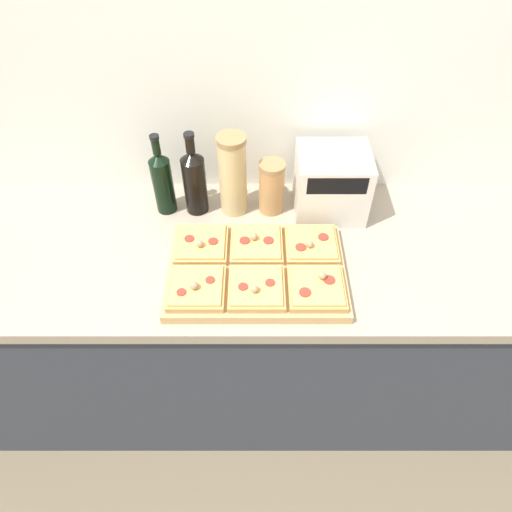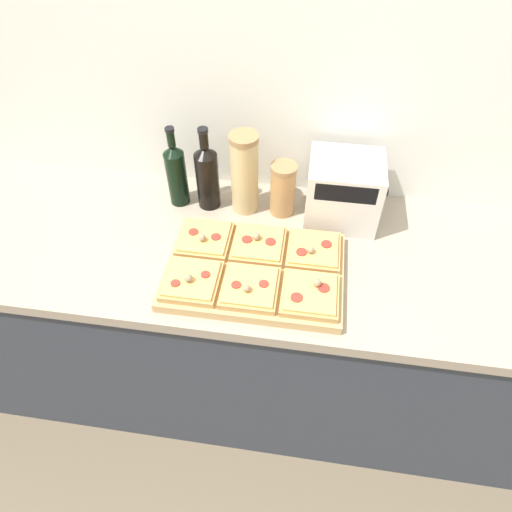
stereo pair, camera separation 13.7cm
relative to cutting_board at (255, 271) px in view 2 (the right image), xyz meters
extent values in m
plane|color=brown|center=(0.02, -0.21, -0.92)|extent=(12.00, 12.00, 0.00)
cube|color=silver|center=(0.02, 0.47, 0.33)|extent=(6.00, 0.06, 2.50)
cube|color=#333842|center=(0.02, 0.11, -0.49)|extent=(2.60, 0.64, 0.87)
cube|color=gray|center=(0.02, 0.11, -0.04)|extent=(2.63, 0.67, 0.04)
cube|color=tan|center=(0.00, 0.00, 0.00)|extent=(0.53, 0.36, 0.03)
cube|color=tan|center=(-0.17, 0.09, 0.03)|extent=(0.16, 0.16, 0.02)
cube|color=#E5A856|center=(-0.17, 0.09, 0.04)|extent=(0.15, 0.15, 0.01)
cylinder|color=#AD2D23|center=(-0.21, 0.09, 0.05)|extent=(0.03, 0.03, 0.00)
cylinder|color=#AD2D23|center=(-0.13, 0.08, 0.05)|extent=(0.03, 0.03, 0.00)
sphere|color=#937A5B|center=(-0.17, 0.06, 0.05)|extent=(0.02, 0.02, 0.02)
cube|color=tan|center=(0.00, 0.09, 0.03)|extent=(0.16, 0.16, 0.02)
cube|color=#E5A856|center=(0.00, 0.09, 0.04)|extent=(0.15, 0.15, 0.01)
cylinder|color=#AD2D23|center=(-0.04, 0.09, 0.05)|extent=(0.03, 0.03, 0.00)
cylinder|color=#AD2D23|center=(0.04, 0.09, 0.05)|extent=(0.03, 0.03, 0.00)
sphere|color=#937A5B|center=(-0.01, 0.09, 0.06)|extent=(0.02, 0.02, 0.02)
cube|color=tan|center=(0.17, 0.09, 0.03)|extent=(0.16, 0.16, 0.02)
cube|color=#E5A856|center=(0.17, 0.09, 0.04)|extent=(0.15, 0.15, 0.01)
cylinder|color=#AD2D23|center=(0.13, 0.06, 0.05)|extent=(0.03, 0.03, 0.00)
cylinder|color=#AD2D23|center=(0.21, 0.10, 0.05)|extent=(0.03, 0.03, 0.00)
sphere|color=#937A5B|center=(0.16, 0.06, 0.05)|extent=(0.02, 0.02, 0.02)
cube|color=tan|center=(-0.17, -0.09, 0.03)|extent=(0.16, 0.16, 0.02)
cube|color=#E5A856|center=(-0.17, -0.09, 0.04)|extent=(0.15, 0.15, 0.01)
cylinder|color=#AD2D23|center=(-0.21, -0.12, 0.05)|extent=(0.03, 0.03, 0.00)
cylinder|color=#AD2D23|center=(-0.13, -0.07, 0.05)|extent=(0.03, 0.03, 0.00)
sphere|color=#937A5B|center=(-0.17, -0.10, 0.06)|extent=(0.02, 0.02, 0.02)
cube|color=tan|center=(0.00, -0.09, 0.03)|extent=(0.16, 0.16, 0.02)
cube|color=#E5A856|center=(0.00, -0.09, 0.04)|extent=(0.15, 0.15, 0.01)
cylinder|color=#AD2D23|center=(-0.04, -0.10, 0.05)|extent=(0.03, 0.03, 0.00)
cylinder|color=#AD2D23|center=(0.04, -0.08, 0.05)|extent=(0.03, 0.03, 0.00)
sphere|color=#937A5B|center=(-0.01, -0.11, 0.05)|extent=(0.02, 0.02, 0.02)
cube|color=tan|center=(0.17, -0.09, 0.03)|extent=(0.16, 0.16, 0.02)
cube|color=#E5A856|center=(0.17, -0.09, 0.04)|extent=(0.15, 0.15, 0.01)
cylinder|color=#AD2D23|center=(0.14, -0.12, 0.05)|extent=(0.03, 0.03, 0.00)
cylinder|color=#AD2D23|center=(0.21, -0.07, 0.05)|extent=(0.03, 0.03, 0.00)
sphere|color=#937A5B|center=(0.19, -0.06, 0.06)|extent=(0.02, 0.02, 0.02)
cylinder|color=black|center=(-0.31, 0.30, 0.08)|extent=(0.07, 0.07, 0.20)
cone|color=black|center=(-0.31, 0.30, 0.20)|extent=(0.07, 0.07, 0.03)
cylinder|color=black|center=(-0.31, 0.30, 0.24)|extent=(0.03, 0.03, 0.05)
cylinder|color=black|center=(-0.31, 0.30, 0.27)|extent=(0.03, 0.03, 0.01)
cylinder|color=black|center=(-0.21, 0.30, 0.09)|extent=(0.08, 0.08, 0.21)
cone|color=black|center=(-0.21, 0.30, 0.21)|extent=(0.08, 0.08, 0.03)
cylinder|color=black|center=(-0.21, 0.30, 0.25)|extent=(0.03, 0.03, 0.05)
cylinder|color=black|center=(-0.21, 0.30, 0.28)|extent=(0.03, 0.03, 0.01)
cylinder|color=tan|center=(-0.08, 0.30, 0.12)|extent=(0.09, 0.09, 0.27)
cylinder|color=#937047|center=(-0.08, 0.30, 0.27)|extent=(0.09, 0.09, 0.02)
cylinder|color=#AD7F4C|center=(0.05, 0.30, 0.07)|extent=(0.08, 0.08, 0.17)
cylinder|color=#937047|center=(0.05, 0.30, 0.17)|extent=(0.09, 0.09, 0.02)
cube|color=beige|center=(0.25, 0.30, 0.10)|extent=(0.23, 0.20, 0.22)
cube|color=black|center=(0.25, 0.20, 0.17)|extent=(0.19, 0.01, 0.06)
cube|color=black|center=(0.38, 0.30, 0.11)|extent=(0.02, 0.02, 0.02)
camera|label=1|loc=(0.00, -0.90, 1.05)|focal=32.00mm
camera|label=2|loc=(0.14, -0.89, 1.05)|focal=32.00mm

